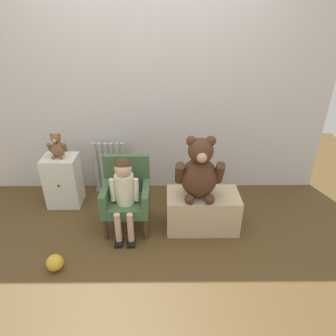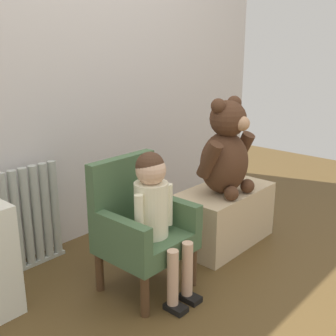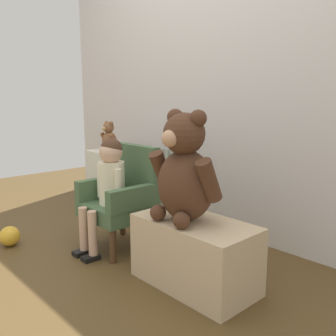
{
  "view_description": "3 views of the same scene",
  "coord_description": "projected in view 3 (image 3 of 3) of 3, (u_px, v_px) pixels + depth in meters",
  "views": [
    {
      "loc": [
        0.18,
        -1.78,
        1.86
      ],
      "look_at": [
        0.2,
        0.62,
        0.6
      ],
      "focal_mm": 32.0,
      "sensor_mm": 36.0,
      "label": 1
    },
    {
      "loc": [
        -1.58,
        -0.86,
        1.25
      ],
      "look_at": [
        0.09,
        0.62,
        0.58
      ],
      "focal_mm": 45.0,
      "sensor_mm": 36.0,
      "label": 2
    },
    {
      "loc": [
        1.82,
        -0.85,
        1.01
      ],
      "look_at": [
        0.21,
        0.62,
        0.59
      ],
      "focal_mm": 40.0,
      "sensor_mm": 36.0,
      "label": 3
    }
  ],
  "objects": [
    {
      "name": "ground_plane",
      "position": [
        59.0,
        282.0,
        2.07
      ],
      "size": [
        6.0,
        6.0,
        0.0
      ],
      "primitive_type": "plane",
      "color": "#533D1E"
    },
    {
      "name": "back_wall",
      "position": [
        218.0,
        70.0,
        2.72
      ],
      "size": [
        3.8,
        0.05,
        2.4
      ],
      "primitive_type": "cube",
      "color": "silver",
      "rests_on": "ground_plane"
    },
    {
      "name": "radiator",
      "position": [
        165.0,
        184.0,
        3.12
      ],
      "size": [
        0.37,
        0.05,
        0.59
      ],
      "color": "#ADB3A9",
      "rests_on": "ground_plane"
    },
    {
      "name": "small_dresser",
      "position": [
        110.0,
        182.0,
        3.29
      ],
      "size": [
        0.34,
        0.3,
        0.55
      ],
      "color": "silver",
      "rests_on": "ground_plane"
    },
    {
      "name": "child_armchair",
      "position": [
        123.0,
        197.0,
        2.52
      ],
      "size": [
        0.42,
        0.4,
        0.69
      ],
      "color": "#446240",
      "rests_on": "ground_plane"
    },
    {
      "name": "child_figure",
      "position": [
        108.0,
        178.0,
        2.42
      ],
      "size": [
        0.25,
        0.35,
        0.75
      ],
      "color": "beige",
      "rests_on": "ground_plane"
    },
    {
      "name": "low_bench",
      "position": [
        195.0,
        253.0,
        2.01
      ],
      "size": [
        0.67,
        0.36,
        0.36
      ],
      "primitive_type": "cube",
      "color": "#C8AF87",
      "rests_on": "ground_plane"
    },
    {
      "name": "large_teddy_bear",
      "position": [
        185.0,
        173.0,
        1.94
      ],
      "size": [
        0.43,
        0.3,
        0.58
      ],
      "color": "#4B2E1D",
      "rests_on": "low_bench"
    },
    {
      "name": "small_teddy_bear",
      "position": [
        109.0,
        138.0,
        3.22
      ],
      "size": [
        0.19,
        0.13,
        0.26
      ],
      "color": "brown",
      "rests_on": "small_dresser"
    },
    {
      "name": "toy_ball",
      "position": [
        10.0,
        236.0,
        2.57
      ],
      "size": [
        0.14,
        0.14,
        0.14
      ],
      "primitive_type": "sphere",
      "color": "gold",
      "rests_on": "ground_plane"
    }
  ]
}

